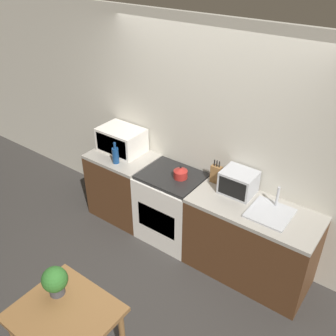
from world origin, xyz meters
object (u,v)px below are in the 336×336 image
object	(u,v)px
kettle	(181,173)
microwave	(122,140)
toaster_oven	(238,182)
bottle	(115,155)
stove_range	(172,206)
dining_table	(66,322)

from	to	relation	value
kettle	microwave	xyz separation A→B (m)	(-0.96, 0.08, 0.08)
microwave	toaster_oven	bearing A→B (deg)	1.69
microwave	bottle	size ratio (longest dim) A/B	2.03
stove_range	bottle	xyz separation A→B (m)	(-0.70, -0.18, 0.56)
bottle	toaster_oven	distance (m)	1.50
bottle	microwave	bearing A→B (deg)	118.47
stove_range	dining_table	bearing A→B (deg)	-79.75
microwave	toaster_oven	size ratio (longest dim) A/B	1.57
kettle	microwave	size ratio (longest dim) A/B	0.29
stove_range	microwave	distance (m)	1.04
toaster_oven	bottle	bearing A→B (deg)	-167.73
microwave	bottle	bearing A→B (deg)	-61.53
kettle	dining_table	size ratio (longest dim) A/B	0.21
stove_range	toaster_oven	world-z (taller)	toaster_oven
bottle	stove_range	bearing A→B (deg)	14.18
kettle	microwave	distance (m)	0.97
bottle	dining_table	world-z (taller)	bottle
bottle	dining_table	bearing A→B (deg)	-58.69
kettle	dining_table	world-z (taller)	kettle
microwave	bottle	distance (m)	0.31
kettle	toaster_oven	size ratio (longest dim) A/B	0.45
stove_range	kettle	world-z (taller)	kettle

